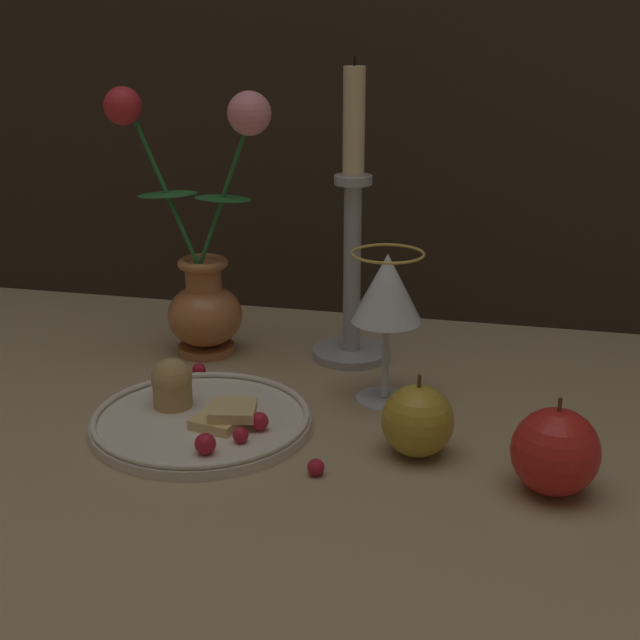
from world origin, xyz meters
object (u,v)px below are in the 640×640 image
Objects in this scene: wine_glass at (387,293)px; candlestick at (352,253)px; apple_near_glass at (418,421)px; plate_with_pastries at (199,415)px; vase at (203,271)px; apple_beside_vase at (555,452)px.

wine_glass is 0.47× the size of candlestick.
candlestick is 4.32× the size of apple_near_glass.
wine_glass reaches higher than plate_with_pastries.
wine_glass is (0.23, -0.09, 0.02)m from vase.
apple_near_glass is at bearing -35.76° from vase.
apple_near_glass is at bearing -67.09° from wine_glass.
apple_beside_vase is at bearing -42.63° from wine_glass.
wine_glass is at bearing 137.37° from apple_beside_vase.
apple_beside_vase is (0.17, -0.16, -0.08)m from wine_glass.
wine_glass is 1.84× the size of apple_beside_vase.
apple_near_glass is at bearing -2.44° from plate_with_pastries.
vase reaches higher than plate_with_pastries.
wine_glass is 2.03× the size of apple_near_glass.
candlestick is 3.92× the size of apple_beside_vase.
plate_with_pastries is at bearing -117.07° from candlestick.
candlestick is 0.37m from apple_beside_vase.
wine_glass is (0.17, 0.11, 0.11)m from plate_with_pastries.
apple_near_glass is (-0.12, 0.04, -0.00)m from apple_beside_vase.
wine_glass is 0.15m from apple_near_glass.
candlestick reaches higher than wine_glass.
wine_glass reaches higher than apple_near_glass.
vase reaches higher than wine_glass.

